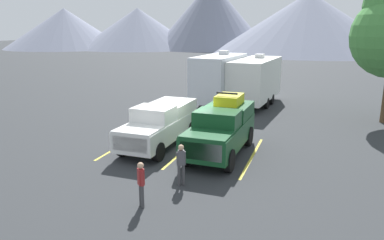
{
  "coord_description": "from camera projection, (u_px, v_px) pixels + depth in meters",
  "views": [
    {
      "loc": [
        5.74,
        -15.67,
        5.67
      ],
      "look_at": [
        0.0,
        1.0,
        1.2
      ],
      "focal_mm": 34.54,
      "sensor_mm": 36.0,
      "label": 1
    }
  ],
  "objects": [
    {
      "name": "ground_plane",
      "position": [
        185.0,
        149.0,
        17.56
      ],
      "size": [
        240.0,
        240.0,
        0.0
      ],
      "primitive_type": "plane",
      "color": "#2D3033"
    },
    {
      "name": "pickup_truck_a",
      "position": [
        160.0,
        123.0,
        17.98
      ],
      "size": [
        2.17,
        5.66,
        2.05
      ],
      "color": "white",
      "rests_on": "ground"
    },
    {
      "name": "pickup_truck_b",
      "position": [
        222.0,
        127.0,
        16.72
      ],
      "size": [
        2.25,
        5.42,
        2.72
      ],
      "color": "#144723",
      "rests_on": "ground"
    },
    {
      "name": "lot_stripe_a",
      "position": [
        125.0,
        143.0,
        18.57
      ],
      "size": [
        0.12,
        5.5,
        0.01
      ],
      "primitive_type": "cube",
      "color": "gold",
      "rests_on": "ground"
    },
    {
      "name": "lot_stripe_b",
      "position": [
        185.0,
        149.0,
        17.56
      ],
      "size": [
        0.12,
        5.5,
        0.01
      ],
      "primitive_type": "cube",
      "color": "gold",
      "rests_on": "ground"
    },
    {
      "name": "lot_stripe_c",
      "position": [
        252.0,
        157.0,
        16.55
      ],
      "size": [
        0.12,
        5.5,
        0.01
      ],
      "primitive_type": "cube",
      "color": "gold",
      "rests_on": "ground"
    },
    {
      "name": "camper_trailer_a",
      "position": [
        219.0,
        77.0,
        26.97
      ],
      "size": [
        2.95,
        7.3,
        3.95
      ],
      "color": "silver",
      "rests_on": "ground"
    },
    {
      "name": "camper_trailer_b",
      "position": [
        255.0,
        79.0,
        27.0
      ],
      "size": [
        3.01,
        8.07,
        3.69
      ],
      "color": "white",
      "rests_on": "ground"
    },
    {
      "name": "person_a",
      "position": [
        141.0,
        182.0,
        11.75
      ],
      "size": [
        0.28,
        0.28,
        1.53
      ],
      "color": "#3F3F42",
      "rests_on": "ground"
    },
    {
      "name": "person_b",
      "position": [
        181.0,
        162.0,
        13.38
      ],
      "size": [
        0.31,
        0.27,
        1.56
      ],
      "color": "#3F3F42",
      "rests_on": "ground"
    },
    {
      "name": "mountain_ridge",
      "position": [
        307.0,
        23.0,
        83.76
      ],
      "size": [
        142.17,
        46.31,
        17.11
      ],
      "color": "gray",
      "rests_on": "ground"
    }
  ]
}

